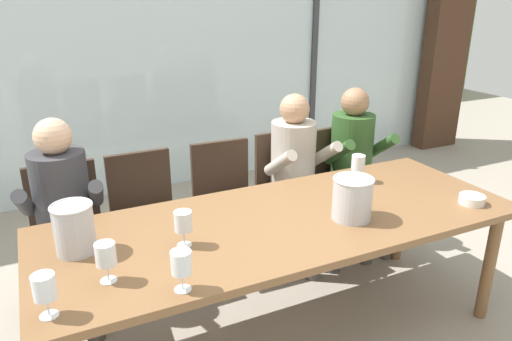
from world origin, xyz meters
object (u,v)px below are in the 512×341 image
at_px(wine_glass_near_bucket, 44,289).
at_px(wine_glass_spare_empty, 181,263).
at_px(person_olive_shirt, 357,158).
at_px(wine_glass_by_left_taster, 106,255).
at_px(wine_glass_center_pour, 183,223).
at_px(ice_bucket_primary, 352,198).
at_px(tasting_bowl, 472,199).
at_px(chair_center, 226,196).
at_px(dining_table, 284,229).
at_px(ice_bucket_secondary, 74,228).
at_px(chair_near_curtain, 68,226).
at_px(chair_left_of_center, 145,210).
at_px(person_charcoal_jacket, 63,208).
at_px(person_beige_jumper, 299,168).
at_px(chair_right_of_center, 287,182).
at_px(wine_glass_by_right_taster, 358,163).
at_px(chair_near_window_right, 343,175).

distance_m(wine_glass_near_bucket, wine_glass_spare_empty, 0.50).
height_order(person_olive_shirt, wine_glass_by_left_taster, person_olive_shirt).
xyz_separation_m(person_olive_shirt, wine_glass_spare_empty, (-1.71, -1.14, 0.17)).
distance_m(person_olive_shirt, wine_glass_center_pour, 1.80).
relative_size(ice_bucket_primary, tasting_bowl, 1.61).
relative_size(person_olive_shirt, wine_glass_center_pour, 6.95).
bearing_deg(ice_bucket_primary, chair_center, 105.79).
height_order(dining_table, wine_glass_center_pour, wine_glass_center_pour).
bearing_deg(ice_bucket_secondary, person_olive_shirt, 17.32).
bearing_deg(chair_near_curtain, dining_table, -40.56).
xyz_separation_m(chair_left_of_center, person_charcoal_jacket, (-0.50, -0.14, 0.17)).
distance_m(chair_left_of_center, person_beige_jumper, 1.10).
relative_size(person_beige_jumper, wine_glass_center_pour, 6.95).
height_order(chair_right_of_center, ice_bucket_primary, ice_bucket_primary).
xyz_separation_m(chair_near_curtain, wine_glass_by_left_taster, (0.09, -1.08, 0.35)).
distance_m(person_olive_shirt, wine_glass_by_right_taster, 0.64).
relative_size(chair_left_of_center, wine_glass_by_left_taster, 5.12).
bearing_deg(wine_glass_spare_empty, ice_bucket_secondary, 124.68).
xyz_separation_m(person_beige_jumper, person_olive_shirt, (0.50, -0.00, 0.00)).
distance_m(ice_bucket_primary, wine_glass_spare_empty, 1.02).
distance_m(tasting_bowl, wine_glass_near_bucket, 2.21).
bearing_deg(person_olive_shirt, ice_bucket_primary, -125.72).
height_order(chair_right_of_center, wine_glass_near_bucket, wine_glass_near_bucket).
height_order(chair_near_curtain, chair_right_of_center, same).
height_order(ice_bucket_secondary, wine_glass_spare_empty, ice_bucket_secondary).
bearing_deg(tasting_bowl, ice_bucket_secondary, 168.99).
relative_size(chair_near_curtain, person_charcoal_jacket, 0.74).
distance_m(chair_center, ice_bucket_primary, 1.13).
xyz_separation_m(person_olive_shirt, tasting_bowl, (0.00, -1.04, 0.08)).
bearing_deg(dining_table, tasting_bowl, -15.75).
distance_m(ice_bucket_primary, wine_glass_by_right_taster, 0.53).
xyz_separation_m(chair_center, tasting_bowl, (1.02, -1.18, 0.25)).
bearing_deg(chair_near_window_right, ice_bucket_secondary, -166.95).
relative_size(chair_near_curtain, ice_bucket_primary, 3.94).
bearing_deg(chair_right_of_center, person_charcoal_jacket, -174.06).
bearing_deg(person_olive_shirt, ice_bucket_secondary, -159.78).
relative_size(chair_left_of_center, wine_glass_by_right_taster, 5.12).
bearing_deg(person_charcoal_jacket, wine_glass_center_pour, -54.21).
xyz_separation_m(chair_near_curtain, ice_bucket_secondary, (-0.00, -0.77, 0.34)).
xyz_separation_m(chair_center, wine_glass_spare_empty, (-0.70, -1.28, 0.35)).
distance_m(chair_right_of_center, ice_bucket_primary, 1.14).
xyz_separation_m(wine_glass_by_left_taster, wine_glass_near_bucket, (-0.24, -0.14, -0.00)).
distance_m(dining_table, wine_glass_near_bucket, 1.23).
bearing_deg(person_olive_shirt, person_charcoal_jacket, -177.11).
bearing_deg(person_beige_jumper, chair_near_curtain, 170.78).
height_order(chair_left_of_center, chair_right_of_center, same).
height_order(chair_left_of_center, wine_glass_near_bucket, wine_glass_near_bucket).
height_order(chair_near_curtain, chair_center, same).
xyz_separation_m(chair_center, person_charcoal_jacket, (-1.06, -0.14, 0.17)).
xyz_separation_m(chair_left_of_center, wine_glass_by_right_taster, (1.20, -0.64, 0.35)).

